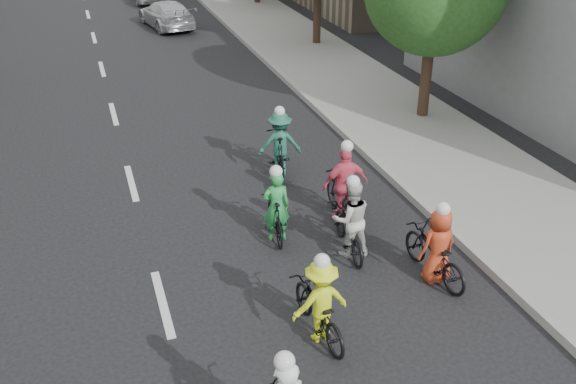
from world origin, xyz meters
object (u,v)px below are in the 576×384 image
cyclist_1 (350,226)px  cyclist_4 (275,213)px  follow_car_lead (166,14)px  cyclist_0 (279,148)px  cyclist_3 (344,191)px  cyclist_2 (436,251)px  cyclist_6 (319,306)px

cyclist_1 → cyclist_4: size_ratio=1.08×
cyclist_1 → follow_car_lead: bearing=-82.6°
cyclist_0 → cyclist_1: 3.91m
cyclist_0 → follow_car_lead: bearing=-78.8°
cyclist_0 → cyclist_3: cyclist_3 is taller
cyclist_2 → cyclist_6: 2.76m
cyclist_0 → cyclist_3: size_ratio=0.98×
cyclist_1 → follow_car_lead: cyclist_1 is taller
cyclist_0 → cyclist_1: cyclist_0 is taller
cyclist_0 → cyclist_3: (0.61, -2.64, 0.00)m
cyclist_0 → cyclist_4: cyclist_0 is taller
cyclist_2 → cyclist_3: cyclist_3 is taller
follow_car_lead → cyclist_0: bearing=80.7°
cyclist_6 → cyclist_4: bearing=-99.4°
cyclist_6 → follow_car_lead: 22.63m
cyclist_2 → cyclist_3: 2.68m
cyclist_1 → cyclist_6: 2.63m
cyclist_1 → cyclist_2: (1.15, -1.31, -0.04)m
cyclist_4 → cyclist_6: size_ratio=0.92×
cyclist_2 → cyclist_4: (-2.36, 2.31, 0.01)m
cyclist_1 → cyclist_0: bearing=-80.8°
cyclist_0 → cyclist_1: size_ratio=1.01×
cyclist_0 → cyclist_3: bearing=113.6°
cyclist_2 → cyclist_4: 3.30m
cyclist_0 → cyclist_2: (1.35, -5.21, -0.11)m
cyclist_1 → cyclist_2: cyclist_1 is taller
cyclist_2 → cyclist_1: bearing=-54.1°
cyclist_0 → cyclist_2: bearing=115.1°
cyclist_0 → cyclist_6: size_ratio=1.01×
cyclist_2 → cyclist_4: size_ratio=1.14×
cyclist_0 → cyclist_2: 5.39m
cyclist_3 → cyclist_4: (-1.62, -0.27, -0.11)m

